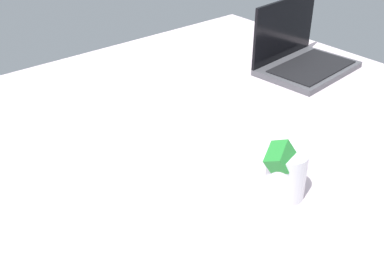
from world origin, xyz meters
TOP-DOWN VIEW (x-y plane):
  - bed_mattress at (0.00, 0.00)cm, footprint 180.00×140.00cm
  - laptop at (63.28, 8.68)cm, footprint 34.89×25.81cm
  - snack_cup at (4.94, -33.24)cm, footprint 10.82×10.10cm

SIDE VIEW (x-z plane):
  - bed_mattress at x=0.00cm, z-range 0.00..18.00cm
  - laptop at x=63.28cm, z-range 10.91..33.91cm
  - snack_cup at x=4.94cm, z-range 16.74..31.24cm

